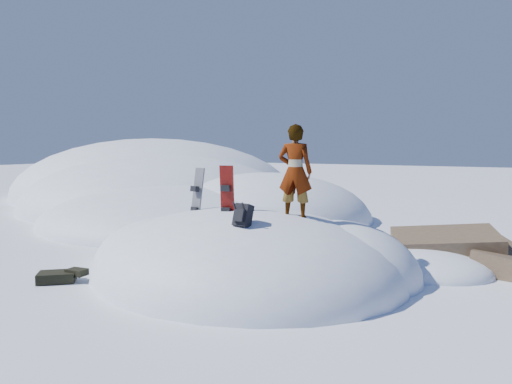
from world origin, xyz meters
The scene contains 9 objects.
ground centered at (0.00, 0.00, 0.00)m, with size 120.00×120.00×0.00m, color white.
snow_mound centered at (-0.17, 0.24, 0.00)m, with size 8.00×6.00×3.00m.
snow_ridge centered at (-10.43, 9.85, 0.00)m, with size 21.50×18.50×6.40m.
rock_outcrop centered at (3.72, 3.01, 0.01)m, with size 4.68×4.41×1.68m.
snowboard_red centered at (-0.20, -0.40, 1.66)m, with size 0.33×0.26×1.58m.
snowboard_dark centered at (-1.19, -0.13, 1.59)m, with size 0.35×0.34×1.55m.
backpack centered at (0.64, -1.17, 1.54)m, with size 0.33×0.40×0.51m.
gear_pile centered at (-3.14, -2.28, 0.13)m, with size 1.01×0.88×0.26m.
person centered at (1.12, 0.12, 2.31)m, with size 0.71×0.46×1.94m, color slate.
Camera 1 is at (5.42, -9.14, 2.86)m, focal length 35.00 mm.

